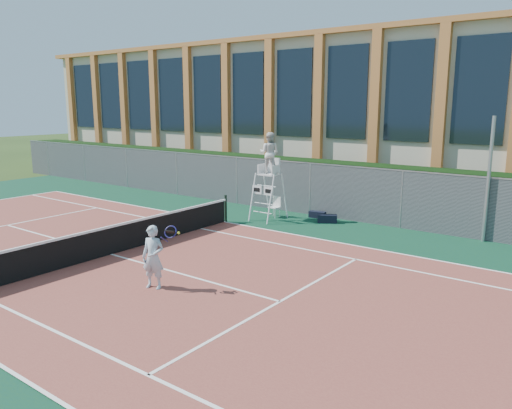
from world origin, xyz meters
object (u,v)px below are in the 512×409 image
Objects in this scene: steel_pole at (488,180)px; plastic_chair at (276,205)px; umpire_chair at (269,155)px; tennis_player at (153,257)px.

steel_pole reaches higher than plastic_chair.
tennis_player is at bearing -75.07° from umpire_chair.
steel_pole reaches higher than tennis_player.
steel_pole is 1.19× the size of umpire_chair.
plastic_chair is 0.52× the size of tennis_player.
umpire_chair is at bearing -168.17° from steel_pole.
tennis_player is (2.19, -8.21, -1.78)m from umpire_chair.
umpire_chair is 4.21× the size of plastic_chair.
umpire_chair reaches higher than plastic_chair.
umpire_chair is at bearing -87.52° from plastic_chair.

